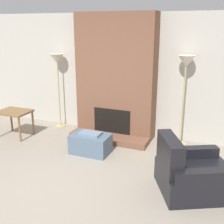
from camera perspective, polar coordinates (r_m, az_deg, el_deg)
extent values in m
plane|color=gray|center=(4.23, -12.93, -16.88)|extent=(24.00, 24.00, 0.00)
cube|color=#BCB7AD|center=(6.18, 1.64, 7.54)|extent=(8.26, 0.06, 2.60)
cube|color=brown|center=(5.95, 0.80, 7.16)|extent=(1.68, 0.44, 2.60)
cube|color=brown|center=(5.93, -0.72, -5.37)|extent=(1.68, 0.40, 0.12)
cube|color=black|center=(5.98, -0.02, -1.84)|extent=(0.81, 0.02, 0.53)
cube|color=slate|center=(5.39, -4.37, -6.46)|extent=(0.73, 0.46, 0.36)
cube|color=slate|center=(5.31, -4.42, -4.42)|extent=(0.40, 0.25, 0.05)
cube|color=black|center=(4.40, 16.63, -12.97)|extent=(1.31, 1.25, 0.36)
cube|color=black|center=(4.16, 11.52, -10.63)|extent=(0.50, 0.73, 0.85)
cube|color=black|center=(4.08, 18.58, -14.43)|extent=(0.90, 0.56, 0.53)
cube|color=black|center=(4.66, 15.13, -9.94)|extent=(0.90, 0.56, 0.53)
cube|color=brown|center=(6.41, -19.30, 0.04)|extent=(0.68, 0.53, 0.04)
cylinder|color=brown|center=(6.15, -18.24, -3.40)|extent=(0.04, 0.04, 0.53)
cylinder|color=brown|center=(6.85, -19.78, -1.46)|extent=(0.04, 0.04, 0.53)
cylinder|color=brown|center=(6.47, -15.74, -2.13)|extent=(0.04, 0.04, 0.53)
cylinder|color=tan|center=(6.92, -10.37, -2.76)|extent=(0.23, 0.23, 0.02)
cylinder|color=tan|center=(6.70, -10.71, 3.33)|extent=(0.03, 0.03, 1.49)
cone|color=silver|center=(6.55, -11.13, 10.60)|extent=(0.32, 0.32, 0.22)
cylinder|color=tan|center=(5.98, 13.64, -6.22)|extent=(0.23, 0.23, 0.02)
cylinder|color=tan|center=(5.72, 14.19, 1.08)|extent=(0.03, 0.03, 1.57)
cone|color=silver|center=(5.55, 14.87, 9.96)|extent=(0.32, 0.32, 0.22)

